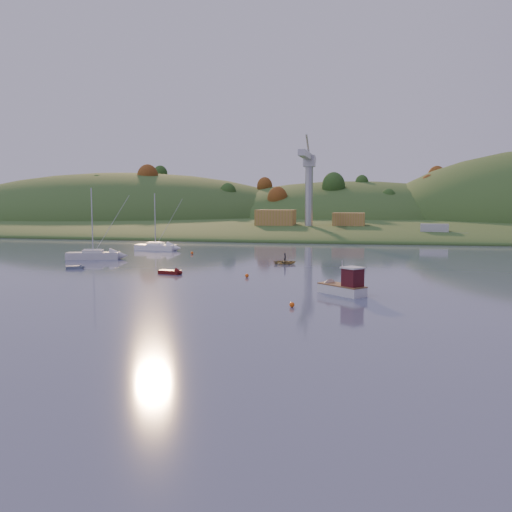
% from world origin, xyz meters
% --- Properties ---
extents(ground, '(500.00, 500.00, 0.00)m').
position_xyz_m(ground, '(0.00, 0.00, 0.00)').
color(ground, '#3B4561').
rests_on(ground, ground).
extents(far_shore, '(620.00, 220.00, 1.50)m').
position_xyz_m(far_shore, '(0.00, 230.00, 0.00)').
color(far_shore, '#294A1D').
rests_on(far_shore, ground).
extents(shore_slope, '(640.00, 150.00, 7.00)m').
position_xyz_m(shore_slope, '(0.00, 165.00, 0.00)').
color(shore_slope, '#294A1D').
rests_on(shore_slope, ground).
extents(hill_left_far, '(120.00, 100.00, 32.00)m').
position_xyz_m(hill_left_far, '(-160.00, 215.00, 0.00)').
color(hill_left_far, '#294A1D').
rests_on(hill_left_far, ground).
extents(hill_left, '(170.00, 140.00, 44.00)m').
position_xyz_m(hill_left, '(-90.00, 200.00, 0.00)').
color(hill_left, '#294A1D').
rests_on(hill_left, ground).
extents(hill_center, '(140.00, 120.00, 36.00)m').
position_xyz_m(hill_center, '(10.00, 210.00, 0.00)').
color(hill_center, '#294A1D').
rests_on(hill_center, ground).
extents(hillside_trees, '(280.00, 50.00, 32.00)m').
position_xyz_m(hillside_trees, '(0.00, 185.00, 0.00)').
color(hillside_trees, '#264B1B').
rests_on(hillside_trees, ground).
extents(wharf, '(42.00, 16.00, 2.40)m').
position_xyz_m(wharf, '(5.00, 122.00, 1.20)').
color(wharf, slate).
rests_on(wharf, ground).
extents(shed_west, '(11.00, 8.00, 4.80)m').
position_xyz_m(shed_west, '(-8.00, 123.00, 4.80)').
color(shed_west, '#A88238').
rests_on(shed_west, wharf).
extents(shed_east, '(9.00, 7.00, 4.00)m').
position_xyz_m(shed_east, '(13.00, 124.00, 4.40)').
color(shed_east, '#A88238').
rests_on(shed_east, wharf).
extents(dock_crane, '(3.20, 28.00, 20.30)m').
position_xyz_m(dock_crane, '(2.00, 118.39, 17.17)').
color(dock_crane, '#B7B7BC').
rests_on(dock_crane, wharf).
extents(fishing_boat, '(6.19, 5.82, 4.14)m').
position_xyz_m(fishing_boat, '(16.46, 20.53, 0.92)').
color(fishing_boat, silver).
rests_on(fishing_boat, ground).
extents(sailboat_near, '(9.12, 4.87, 12.12)m').
position_xyz_m(sailboat_near, '(-26.86, 48.32, 0.77)').
color(sailboat_near, silver).
rests_on(sailboat_near, ground).
extents(sailboat_far, '(8.40, 3.06, 11.43)m').
position_xyz_m(sailboat_far, '(-22.94, 66.94, 0.74)').
color(sailboat_far, white).
rests_on(sailboat_far, ground).
extents(canoe, '(3.86, 3.05, 0.72)m').
position_xyz_m(canoe, '(6.37, 47.81, 0.36)').
color(canoe, tan).
rests_on(canoe, ground).
extents(paddler, '(0.45, 0.60, 1.49)m').
position_xyz_m(paddler, '(6.37, 47.81, 0.75)').
color(paddler, black).
rests_on(paddler, ground).
extents(red_tender, '(3.79, 1.90, 1.23)m').
position_xyz_m(red_tender, '(-6.61, 32.59, 0.26)').
color(red_tender, '#540D0C').
rests_on(red_tender, ground).
extents(grey_dinghy, '(2.92, 2.14, 1.03)m').
position_xyz_m(grey_dinghy, '(-22.67, 35.69, 0.21)').
color(grey_dinghy, slate).
rests_on(grey_dinghy, ground).
extents(work_vessel, '(16.31, 7.07, 4.08)m').
position_xyz_m(work_vessel, '(35.00, 108.56, 1.45)').
color(work_vessel, slate).
rests_on(work_vessel, ground).
extents(buoy_0, '(0.50, 0.50, 0.50)m').
position_xyz_m(buoy_0, '(12.56, 11.88, 0.25)').
color(buoy_0, '#F7590D').
rests_on(buoy_0, ground).
extents(buoy_1, '(0.50, 0.50, 0.50)m').
position_xyz_m(buoy_1, '(3.87, 31.28, 0.25)').
color(buoy_1, '#F7590D').
rests_on(buoy_1, ground).
extents(buoy_2, '(0.50, 0.50, 0.50)m').
position_xyz_m(buoy_2, '(-13.14, 60.42, 0.25)').
color(buoy_2, '#F7590D').
rests_on(buoy_2, ground).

